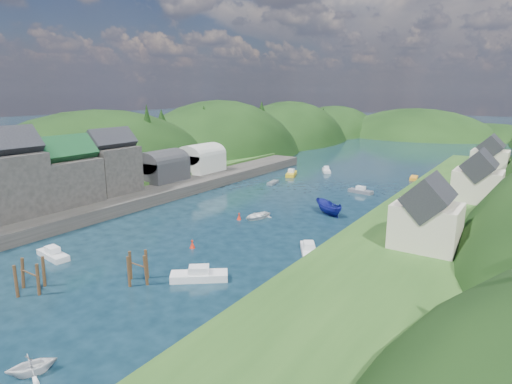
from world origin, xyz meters
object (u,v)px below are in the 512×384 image
Objects in this scene: channel_buoy_far at (239,217)px; piling_cluster_near at (30,279)px; piling_cluster_far at (138,270)px; channel_buoy_near at (192,244)px.

piling_cluster_near is at bearing -95.56° from channel_buoy_far.
piling_cluster_near reaches higher than piling_cluster_far.
piling_cluster_far is 3.47× the size of channel_buoy_near.
piling_cluster_far is 24.30m from channel_buoy_far.
channel_buoy_near is at bearing 73.74° from piling_cluster_near.
piling_cluster_far is at bearing 45.49° from piling_cluster_near.
piling_cluster_far is 10.86m from channel_buoy_near.
piling_cluster_far is at bearing -79.90° from channel_buoy_far.
piling_cluster_far reaches higher than channel_buoy_near.
piling_cluster_near is 1.01× the size of piling_cluster_far.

